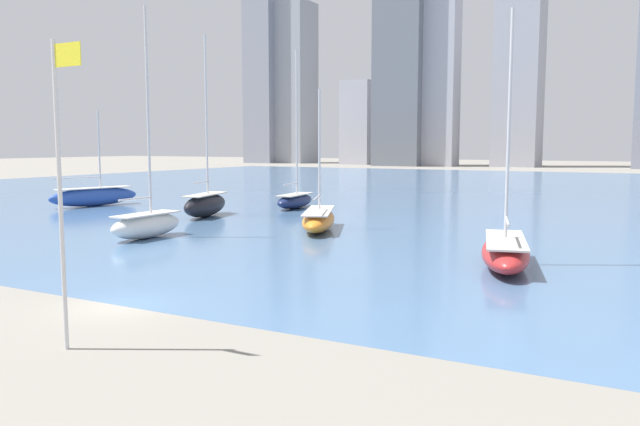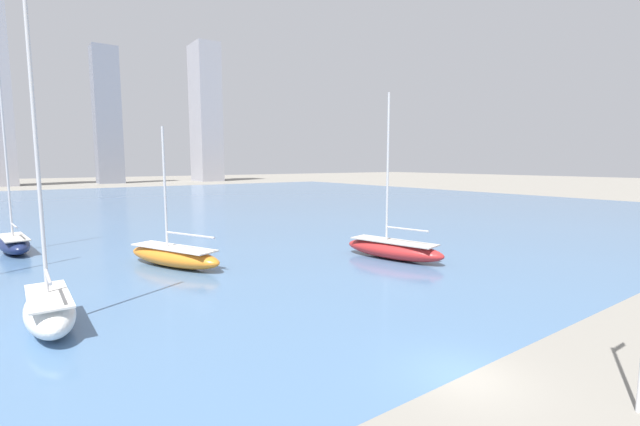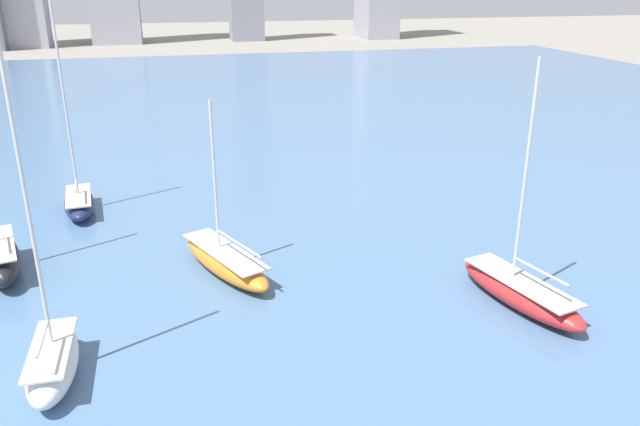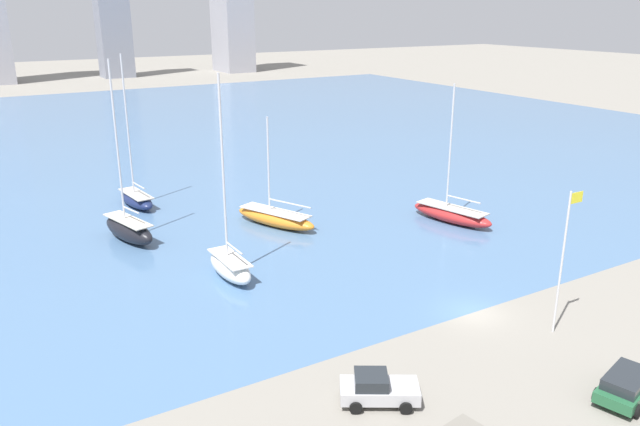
{
  "view_description": "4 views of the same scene",
  "coord_description": "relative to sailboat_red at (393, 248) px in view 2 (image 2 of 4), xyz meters",
  "views": [
    {
      "loc": [
        18.89,
        -17.92,
        6.51
      ],
      "look_at": [
        0.45,
        16.36,
        2.23
      ],
      "focal_mm": 35.0,
      "sensor_mm": 36.0,
      "label": 1
    },
    {
      "loc": [
        -13.25,
        -9.22,
        7.98
      ],
      "look_at": [
        6.62,
        18.41,
        3.95
      ],
      "focal_mm": 24.0,
      "sensor_mm": 36.0,
      "label": 2
    },
    {
      "loc": [
        -6.19,
        -11.82,
        17.36
      ],
      "look_at": [
        1.54,
        19.61,
        5.0
      ],
      "focal_mm": 35.0,
      "sensor_mm": 36.0,
      "label": 3
    },
    {
      "loc": [
        -29.46,
        -28.3,
        20.38
      ],
      "look_at": [
        -7.04,
        9.2,
        5.98
      ],
      "focal_mm": 35.0,
      "sensor_mm": 36.0,
      "label": 4
    }
  ],
  "objects": [
    {
      "name": "sailboat_navy",
      "position": [
        -25.61,
        21.33,
        0.05
      ],
      "size": [
        2.98,
        7.23,
        16.02
      ],
      "rotation": [
        0.0,
        0.0,
        0.11
      ],
      "color": "#19234C",
      "rests_on": "harbor_water"
    },
    {
      "name": "sailboat_white",
      "position": [
        -24.33,
        -1.23,
        0.18
      ],
      "size": [
        2.16,
        6.33,
        15.93
      ],
      "rotation": [
        0.0,
        0.0,
        0.01
      ],
      "color": "white",
      "rests_on": "harbor_water"
    },
    {
      "name": "harbor_water",
      "position": [
        -12.09,
        54.42,
        -0.87
      ],
      "size": [
        180.0,
        140.0,
        0.0
      ],
      "color": "#4C7099",
      "rests_on": "ground_plane"
    },
    {
      "name": "sailboat_red",
      "position": [
        0.0,
        0.0,
        0.0
      ],
      "size": [
        4.5,
        9.31,
        13.6
      ],
      "rotation": [
        0.0,
        0.0,
        0.24
      ],
      "color": "#B72828",
      "rests_on": "harbor_water"
    },
    {
      "name": "ground_plane",
      "position": [
        -12.09,
        -15.58,
        -0.87
      ],
      "size": [
        500.0,
        500.0,
        0.0
      ],
      "primitive_type": "plane",
      "color": "gray"
    },
    {
      "name": "sailboat_orange",
      "position": [
        -15.64,
        8.01,
        -0.03
      ],
      "size": [
        5.85,
        9.54,
        10.68
      ],
      "rotation": [
        0.0,
        0.0,
        0.41
      ],
      "color": "orange",
      "rests_on": "harbor_water"
    }
  ]
}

